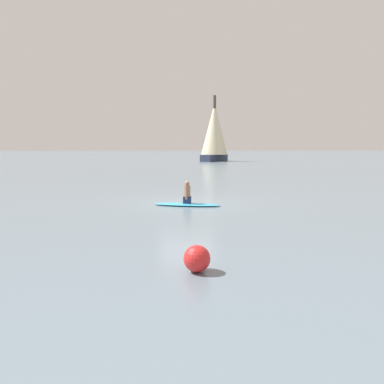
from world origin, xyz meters
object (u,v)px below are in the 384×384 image
object	(u,v)px
person_paddler	(187,193)
buoy_marker	(197,259)
sailboat_far_left	(214,131)
surfboard	(187,205)

from	to	relation	value
person_paddler	buoy_marker	size ratio (longest dim) A/B	1.73
sailboat_far_left	buoy_marker	xyz separation A→B (m)	(10.55, 57.43, -4.94)
surfboard	person_paddler	distance (m)	0.51
person_paddler	sailboat_far_left	bearing A→B (deg)	94.80
surfboard	buoy_marker	bearing A→B (deg)	-78.42
sailboat_far_left	buoy_marker	world-z (taller)	sailboat_far_left
surfboard	buoy_marker	xyz separation A→B (m)	(0.72, 8.84, 0.23)
surfboard	buoy_marker	size ratio (longest dim) A/B	5.21
surfboard	person_paddler	xyz separation A→B (m)	(0.00, -0.00, 0.51)
person_paddler	sailboat_far_left	size ratio (longest dim) A/B	0.09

